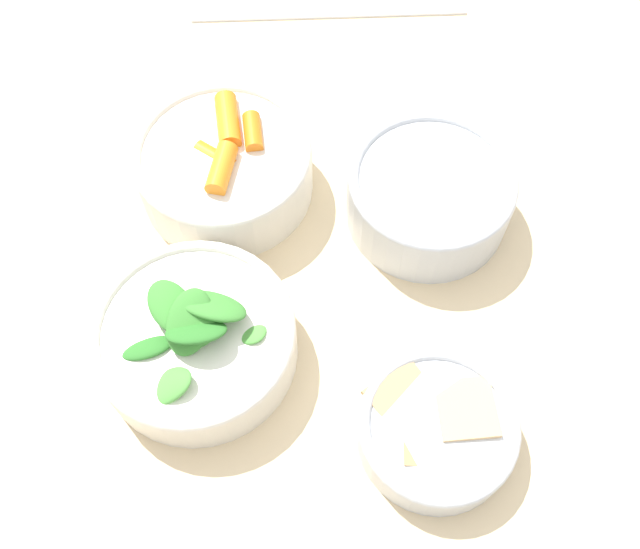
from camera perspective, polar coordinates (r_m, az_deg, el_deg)
The scene contains 7 objects.
ground_plane at distance 1.34m, azimuth 1.61°, elevation -16.01°, with size 10.00×10.00×0.00m, color gray.
dining_table at distance 0.75m, azimuth 2.76°, elevation -6.08°, with size 1.06×0.88×0.72m.
bowl_carrots at distance 0.69m, azimuth -7.65°, elevation 8.59°, with size 0.17×0.17×0.07m.
bowl_greens at distance 0.61m, azimuth -9.91°, elevation -5.10°, with size 0.17×0.17×0.08m.
bowl_beans_hotdog at distance 0.68m, azimuth 8.72°, elevation 6.17°, with size 0.15×0.15×0.06m.
bowl_cookies at distance 0.59m, azimuth 9.30°, elevation -12.07°, with size 0.13×0.13×0.04m.
ruler at distance 0.88m, azimuth 0.71°, elevation 20.47°, with size 0.32×0.04×0.00m.
Camera 1 is at (-0.03, -0.28, 1.31)m, focal length 40.00 mm.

